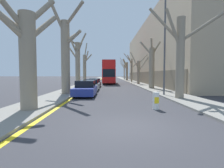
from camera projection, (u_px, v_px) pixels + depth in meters
The scene contains 21 objects.
ground_plane at pixel (128, 128), 6.59m from camera, with size 300.00×300.00×0.00m, color #333338.
sidewalk_left at pixel (94, 80), 56.40m from camera, with size 2.78×120.00×0.12m, color gray.
sidewalk_right at pixel (128, 80), 56.59m from camera, with size 2.78×120.00×0.12m, color gray.
building_facade_right at pixel (164, 54), 39.34m from camera, with size 10.08×46.93×12.92m.
kerb_line_stripe at pixel (99, 80), 56.43m from camera, with size 0.24×120.00×0.01m, color yellow.
street_tree_left_0 at pixel (26, 52), 9.30m from camera, with size 2.98×4.55×6.62m.
street_tree_left_1 at pixel (66, 52), 16.73m from camera, with size 3.77×4.29×9.03m.
street_tree_left_2 at pixel (77, 62), 23.80m from camera, with size 2.87×2.60×7.73m.
street_tree_left_3 at pixel (85, 68), 31.35m from camera, with size 1.73×3.22×7.90m.
street_tree_right_0 at pixel (180, 52), 13.81m from camera, with size 5.27×2.71×7.52m.
street_tree_right_1 at pixel (152, 66), 23.56m from camera, with size 2.84×1.94×6.76m.
street_tree_right_2 at pixel (139, 70), 33.39m from camera, with size 3.67×2.21×6.34m.
street_tree_right_3 at pixel (132, 68), 43.16m from camera, with size 4.50×2.36×6.97m.
street_tree_right_4 at pixel (127, 70), 53.29m from camera, with size 1.95×2.31×6.65m.
street_tree_right_5 at pixel (124, 71), 63.52m from camera, with size 1.86×3.45×7.98m.
double_decker_bus at pixel (109, 71), 37.49m from camera, with size 2.55×11.17×4.70m.
parked_car_0 at pixel (85, 89), 16.27m from camera, with size 1.88×4.40×1.42m.
parked_car_1 at pixel (91, 85), 21.61m from camera, with size 1.83×4.18×1.39m.
parked_car_2 at pixel (95, 83), 27.27m from camera, with size 1.74×4.14×1.35m.
lamp_post at pixel (164, 42), 15.91m from camera, with size 1.40×0.20×8.98m.
traffic_bollard at pixel (156, 101), 10.03m from camera, with size 0.36×0.37×0.99m.
Camera 1 is at (-0.71, -6.47, 2.03)m, focal length 28.00 mm.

